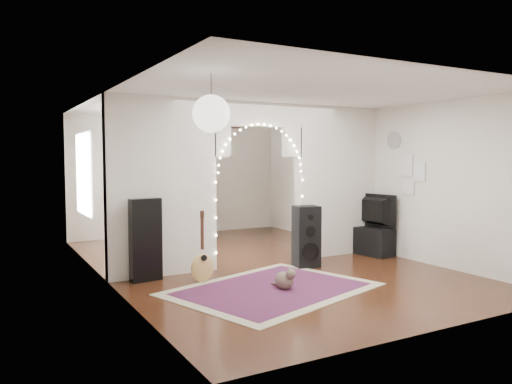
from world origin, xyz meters
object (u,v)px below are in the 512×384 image
bookcase (177,204)px  dining_chair_left (178,230)px  floor_speaker (306,237)px  media_console (367,240)px  dining_table (158,207)px  dining_chair_right (199,230)px  acoustic_guitar (202,256)px

bookcase → dining_chair_left: bearing=82.9°
floor_speaker → bookcase: size_ratio=0.62×
media_console → floor_speaker: bearing=-175.2°
bookcase → dining_chair_left: 0.60m
dining_table → dining_chair_left: 0.83m
media_console → dining_chair_right: size_ratio=1.80×
dining_chair_right → dining_table: bearing=104.0°
floor_speaker → bookcase: bearing=117.9°
floor_speaker → dining_chair_left: 3.59m
acoustic_guitar → floor_speaker: 1.90m
media_console → dining_chair_left: size_ratio=2.02×
floor_speaker → media_console: 1.68m
floor_speaker → media_console: (1.62, 0.35, -0.25)m
media_console → dining_table: dining_table is taller
dining_table → floor_speaker: bearing=-66.1°
dining_chair_left → floor_speaker: bearing=-59.4°
media_console → dining_table: (-2.80, 3.75, 0.43)m
acoustic_guitar → dining_table: 4.30m
dining_chair_right → floor_speaker: bearing=-92.8°
floor_speaker → dining_table: bearing=116.8°
media_console → dining_chair_left: 4.03m
dining_chair_left → dining_chair_right: (0.33, -0.39, 0.03)m
acoustic_guitar → dining_table: size_ratio=0.67×
floor_speaker → dining_table: size_ratio=0.77×
floor_speaker → dining_table: (-1.18, 4.10, 0.18)m
dining_chair_left → dining_table: bearing=124.7°
acoustic_guitar → dining_chair_left: 3.71m
bookcase → dining_chair_right: bookcase is taller
dining_table → dining_chair_left: dining_table is taller
acoustic_guitar → dining_chair_right: size_ratio=1.57×
media_console → bookcase: size_ratio=0.62×
floor_speaker → media_console: floor_speaker is taller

